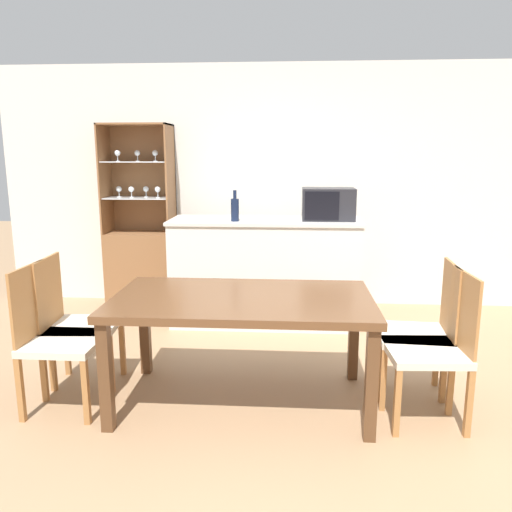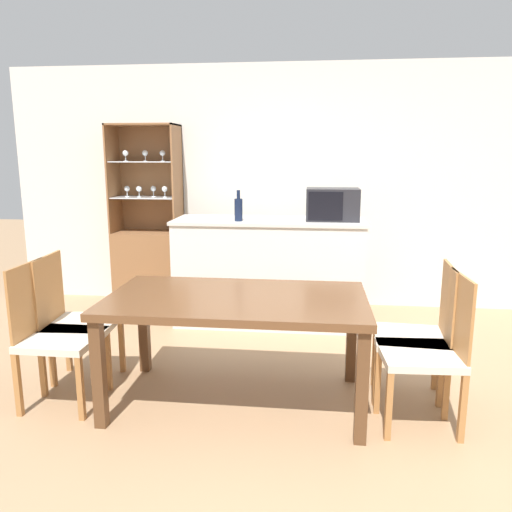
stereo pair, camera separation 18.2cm
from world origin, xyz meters
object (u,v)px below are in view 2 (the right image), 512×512
(dining_table, at_px, (237,308))
(microwave, at_px, (332,204))
(display_cabinet, at_px, (149,253))
(dining_chair_side_right_far, at_px, (419,335))
(dining_chair_side_left_near, at_px, (55,335))
(wine_bottle, at_px, (238,209))
(dining_chair_side_right_near, at_px, (428,351))
(dining_chair_side_left_far, at_px, (75,321))

(dining_table, distance_m, microwave, 1.83)
(display_cabinet, distance_m, dining_chair_side_right_far, 3.18)
(dining_chair_side_left_near, bearing_deg, wine_bottle, 149.46)
(dining_chair_side_right_near, height_order, wine_bottle, wine_bottle)
(microwave, bearing_deg, dining_chair_side_left_near, -135.94)
(dining_chair_side_left_near, bearing_deg, dining_chair_side_right_far, 97.14)
(dining_table, bearing_deg, display_cabinet, 121.39)
(dining_chair_side_right_far, distance_m, dining_chair_side_right_near, 0.27)
(dining_chair_side_right_far, relative_size, wine_bottle, 3.30)
(dining_chair_side_right_near, height_order, microwave, microwave)
(dining_chair_side_left_far, bearing_deg, dining_chair_side_left_near, -3.88)
(dining_table, distance_m, dining_chair_side_left_near, 1.20)
(dining_chair_side_left_far, relative_size, dining_chair_side_right_near, 1.00)
(dining_chair_side_left_near, bearing_deg, display_cabinet, -176.50)
(display_cabinet, bearing_deg, dining_chair_side_right_near, -42.43)
(dining_chair_side_right_far, distance_m, wine_bottle, 2.04)
(dining_chair_side_left_far, relative_size, dining_chair_side_left_near, 1.00)
(dining_chair_side_right_far, distance_m, microwave, 1.73)
(microwave, bearing_deg, dining_chair_side_right_near, -73.43)
(dining_table, height_order, wine_bottle, wine_bottle)
(microwave, bearing_deg, dining_chair_side_right_far, -70.63)
(dining_chair_side_left_far, distance_m, dining_chair_side_right_near, 2.37)
(dining_chair_side_left_near, relative_size, microwave, 1.94)
(display_cabinet, xyz_separation_m, wine_bottle, (1.09, -0.65, 0.57))
(dining_chair_side_right_near, distance_m, dining_chair_side_left_near, 2.36)
(dining_chair_side_left_far, bearing_deg, dining_table, 79.57)
(dining_chair_side_left_far, height_order, dining_chair_side_right_near, same)
(dining_chair_side_right_near, xyz_separation_m, wine_bottle, (-1.39, 1.61, 0.66))
(dining_chair_side_right_near, relative_size, wine_bottle, 3.30)
(microwave, distance_m, wine_bottle, 0.87)
(display_cabinet, height_order, wine_bottle, display_cabinet)
(dining_chair_side_right_near, bearing_deg, dining_chair_side_left_far, 80.39)
(dining_table, bearing_deg, microwave, 68.23)
(dining_chair_side_right_far, height_order, dining_chair_side_left_near, same)
(dining_chair_side_right_far, xyz_separation_m, dining_chair_side_right_near, (0.00, -0.27, 0.00))
(dining_chair_side_left_far, bearing_deg, dining_chair_side_right_near, 79.55)
(dining_chair_side_right_far, distance_m, dining_chair_side_left_near, 2.37)
(dining_table, relative_size, dining_chair_side_right_far, 1.77)
(dining_chair_side_right_far, bearing_deg, dining_chair_side_left_far, 93.93)
(dining_chair_side_right_far, bearing_deg, display_cabinet, 55.12)
(dining_chair_side_left_far, relative_size, wine_bottle, 3.30)
(display_cabinet, height_order, dining_table, display_cabinet)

